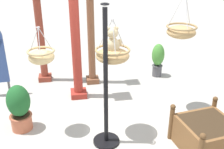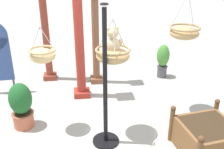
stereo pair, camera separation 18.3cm
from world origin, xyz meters
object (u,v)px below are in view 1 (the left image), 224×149
at_px(greenhouse_pillar_right, 39,21).
at_px(teddy_bear, 112,42).
at_px(greenhouse_pillar_left, 75,35).
at_px(hanging_basket_right_low, 181,31).
at_px(hanging_basket_left_high, 41,56).
at_px(potted_plant_fern_front, 158,59).
at_px(greenhouse_pillar_far_back, 91,25).
at_px(wooden_planter_box, 207,134).
at_px(potted_plant_tall_leafy, 19,107).
at_px(hanging_basket_with_teddy, 113,55).
at_px(display_pole_central, 106,106).

bearing_deg(greenhouse_pillar_right, teddy_bear, -61.93).
relative_size(teddy_bear, greenhouse_pillar_left, 0.15).
relative_size(teddy_bear, hanging_basket_right_low, 0.54).
relative_size(hanging_basket_left_high, potted_plant_fern_front, 0.70).
height_order(hanging_basket_left_high, greenhouse_pillar_far_back, greenhouse_pillar_far_back).
xyz_separation_m(hanging_basket_right_low, wooden_planter_box, (0.04, -1.26, -1.35)).
distance_m(greenhouse_pillar_left, greenhouse_pillar_far_back, 0.75).
relative_size(hanging_basket_left_high, potted_plant_tall_leafy, 0.69).
bearing_deg(greenhouse_pillar_right, hanging_basket_with_teddy, -62.15).
xyz_separation_m(greenhouse_pillar_far_back, potted_plant_tall_leafy, (-1.46, -1.70, -0.99)).
relative_size(hanging_basket_with_teddy, greenhouse_pillar_right, 0.23).
bearing_deg(teddy_bear, greenhouse_pillar_right, 118.07).
relative_size(hanging_basket_with_teddy, greenhouse_pillar_left, 0.24).
bearing_deg(greenhouse_pillar_left, greenhouse_pillar_right, 128.13).
relative_size(teddy_bear, greenhouse_pillar_right, 0.14).
bearing_deg(wooden_planter_box, greenhouse_pillar_right, 130.85).
bearing_deg(hanging_basket_left_high, potted_plant_tall_leafy, 163.95).
bearing_deg(greenhouse_pillar_left, hanging_basket_with_teddy, -70.61).
distance_m(greenhouse_pillar_left, potted_plant_fern_front, 2.37).
distance_m(hanging_basket_right_low, wooden_planter_box, 1.84).
xyz_separation_m(hanging_basket_with_teddy, wooden_planter_box, (1.40, -0.68, -1.19)).
xyz_separation_m(hanging_basket_right_low, greenhouse_pillar_left, (-1.86, 0.86, -0.21)).
relative_size(hanging_basket_right_low, potted_plant_tall_leafy, 0.94).
height_order(display_pole_central, greenhouse_pillar_left, greenhouse_pillar_left).
xyz_separation_m(greenhouse_pillar_left, potted_plant_fern_front, (2.05, 0.74, -0.94)).
distance_m(hanging_basket_left_high, potted_plant_fern_front, 3.40).
distance_m(hanging_basket_left_high, wooden_planter_box, 2.90).
height_order(hanging_basket_with_teddy, greenhouse_pillar_right, greenhouse_pillar_right).
height_order(greenhouse_pillar_left, wooden_planter_box, greenhouse_pillar_left).
bearing_deg(display_pole_central, greenhouse_pillar_right, 112.91).
relative_size(teddy_bear, hanging_basket_left_high, 0.74).
relative_size(hanging_basket_with_teddy, teddy_bear, 1.57).
xyz_separation_m(hanging_basket_right_low, greenhouse_pillar_right, (-2.64, 1.84, -0.13)).
height_order(hanging_basket_right_low, potted_plant_tall_leafy, hanging_basket_right_low).
distance_m(teddy_bear, hanging_basket_right_low, 1.47).
bearing_deg(hanging_basket_right_low, display_pole_central, -151.33).
relative_size(hanging_basket_right_low, wooden_planter_box, 0.80).
relative_size(display_pole_central, greenhouse_pillar_far_back, 0.78).
bearing_deg(greenhouse_pillar_far_back, greenhouse_pillar_right, 163.90).
bearing_deg(display_pole_central, hanging_basket_left_high, 152.23).
bearing_deg(potted_plant_tall_leafy, greenhouse_pillar_right, 81.39).
bearing_deg(teddy_bear, wooden_planter_box, -26.61).
distance_m(teddy_bear, greenhouse_pillar_far_back, 2.08).
xyz_separation_m(hanging_basket_left_high, potted_plant_tall_leafy, (-0.49, 0.14, -0.98)).
bearing_deg(wooden_planter_box, greenhouse_pillar_far_back, 118.91).
xyz_separation_m(teddy_bear, potted_plant_tall_leafy, (-1.58, 0.37, -1.22)).
bearing_deg(greenhouse_pillar_right, greenhouse_pillar_left, -51.87).
height_order(greenhouse_pillar_right, wooden_planter_box, greenhouse_pillar_right).
distance_m(hanging_basket_with_teddy, greenhouse_pillar_far_back, 2.09).
bearing_deg(teddy_bear, potted_plant_fern_front, 54.18).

